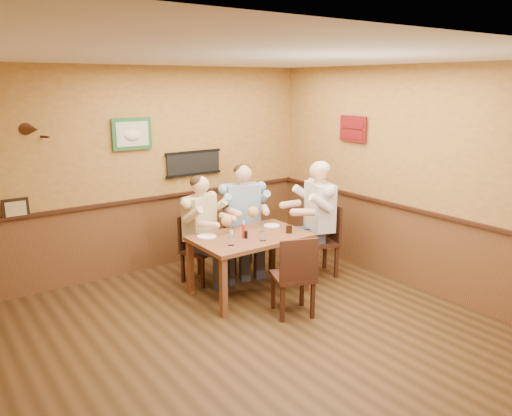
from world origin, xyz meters
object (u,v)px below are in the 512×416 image
(chair_back_right, at_px, (243,237))
(chair_near_side, at_px, (293,274))
(chair_back_left, at_px, (200,249))
(cola_tumbler, at_px, (289,229))
(salt_shaker, at_px, (231,235))
(diner_tan_shirt, at_px, (200,235))
(water_glass_mid, at_px, (263,236))
(diner_white_elder, at_px, (319,225))
(water_glass_left, at_px, (231,241))
(dining_table, at_px, (250,242))
(diner_blue_polo, at_px, (243,223))
(pepper_shaker, at_px, (246,235))
(hot_sauce_bottle, at_px, (244,230))
(chair_right_end, at_px, (319,240))

(chair_back_right, xyz_separation_m, chair_near_side, (-0.33, -1.50, 0.00))
(chair_back_left, relative_size, cola_tumbler, 8.94)
(cola_tumbler, relative_size, salt_shaker, 1.04)
(diner_tan_shirt, relative_size, water_glass_mid, 11.53)
(diner_white_elder, height_order, salt_shaker, diner_white_elder)
(chair_back_right, xyz_separation_m, water_glass_left, (-0.78, -0.91, 0.33))
(dining_table, bearing_deg, water_glass_mid, -88.22)
(diner_blue_polo, distance_m, pepper_shaker, 0.94)
(chair_near_side, distance_m, pepper_shaker, 0.79)
(chair_back_left, bearing_deg, hot_sauce_bottle, -93.75)
(chair_back_right, bearing_deg, diner_tan_shirt, -159.41)
(chair_near_side, height_order, hot_sauce_bottle, chair_near_side)
(water_glass_left, bearing_deg, dining_table, 24.77)
(dining_table, height_order, chair_right_end, chair_right_end)
(salt_shaker, bearing_deg, water_glass_left, -123.44)
(diner_white_elder, relative_size, salt_shaker, 14.66)
(salt_shaker, bearing_deg, hot_sauce_bottle, -19.55)
(chair_near_side, height_order, cola_tumbler, chair_near_side)
(water_glass_left, bearing_deg, chair_near_side, -53.06)
(chair_near_side, distance_m, diner_blue_polo, 1.55)
(diner_white_elder, bearing_deg, salt_shaker, -75.11)
(chair_back_left, bearing_deg, chair_back_right, -16.97)
(water_glass_mid, bearing_deg, pepper_shaker, 123.53)
(diner_tan_shirt, bearing_deg, chair_right_end, -48.06)
(water_glass_mid, relative_size, cola_tumbler, 1.11)
(chair_back_right, bearing_deg, pepper_shaker, -105.05)
(water_glass_mid, bearing_deg, water_glass_left, 170.25)
(diner_blue_polo, relative_size, diner_white_elder, 0.95)
(cola_tumbler, xyz_separation_m, salt_shaker, (-0.71, 0.23, -0.00))
(chair_back_left, distance_m, chair_back_right, 0.71)
(cola_tumbler, bearing_deg, chair_right_end, 12.53)
(dining_table, bearing_deg, hot_sauce_bottle, -169.01)
(water_glass_mid, xyz_separation_m, cola_tumbler, (0.45, 0.06, -0.01))
(water_glass_left, height_order, cola_tumbler, water_glass_left)
(chair_back_right, xyz_separation_m, salt_shaker, (-0.63, -0.70, 0.32))
(cola_tumbler, height_order, hot_sauce_bottle, hot_sauce_bottle)
(chair_near_side, relative_size, pepper_shaker, 10.17)
(cola_tumbler, distance_m, pepper_shaker, 0.58)
(chair_near_side, bearing_deg, cola_tumbler, -104.35)
(chair_right_end, distance_m, diner_tan_shirt, 1.61)
(chair_right_end, relative_size, pepper_shaker, 10.61)
(chair_right_end, distance_m, pepper_shaker, 1.25)
(chair_right_end, xyz_separation_m, hot_sauce_bottle, (-1.21, 0.03, 0.35))
(diner_tan_shirt, distance_m, diner_blue_polo, 0.71)
(chair_back_left, height_order, cola_tumbler, chair_back_left)
(chair_back_right, distance_m, pepper_shaker, 0.99)
(pepper_shaker, bearing_deg, chair_back_right, 58.52)
(chair_back_right, relative_size, diner_tan_shirt, 0.74)
(salt_shaker, distance_m, pepper_shaker, 0.18)
(chair_right_end, relative_size, diner_tan_shirt, 0.77)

